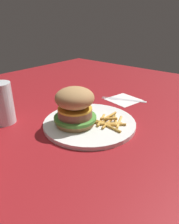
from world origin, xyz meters
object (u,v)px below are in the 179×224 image
object	(u,v)px
fries_pile	(109,122)
drink_glass	(2,105)
sandwich	(75,106)
napkin	(124,100)
fork	(123,99)
plate	(90,123)

from	to	relation	value
fries_pile	drink_glass	size ratio (longest dim) A/B	0.85
sandwich	drink_glass	size ratio (longest dim) A/B	0.98
sandwich	napkin	distance (m)	0.29
fries_pile	napkin	xyz separation A→B (m)	(-0.22, -0.08, -0.02)
fries_pile	fork	xyz separation A→B (m)	(-0.22, -0.08, -0.01)
fork	drink_glass	bearing A→B (deg)	-24.39
fries_pile	fork	bearing A→B (deg)	-159.00
plate	sandwich	size ratio (longest dim) A/B	2.23
napkin	plate	bearing A→B (deg)	6.92
napkin	fork	world-z (taller)	fork
fries_pile	fork	size ratio (longest dim) A/B	0.63
sandwich	fries_pile	world-z (taller)	sandwich
plate	sandwich	world-z (taller)	sandwich
plate	napkin	size ratio (longest dim) A/B	2.48
plate	napkin	world-z (taller)	plate
sandwich	fork	distance (m)	0.29
sandwich	drink_glass	distance (m)	0.22
plate	napkin	xyz separation A→B (m)	(-0.24, -0.03, -0.01)
sandwich	fries_pile	xyz separation A→B (m)	(-0.06, 0.07, -0.05)
plate	fork	bearing A→B (deg)	-172.72
fork	sandwich	bearing A→B (deg)	1.85
sandwich	fork	xyz separation A→B (m)	(-0.28, -0.01, -0.06)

